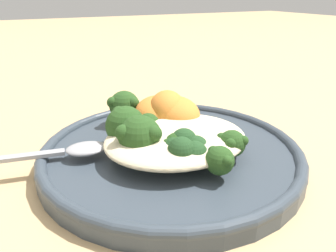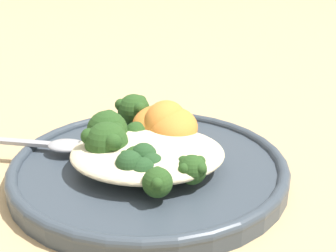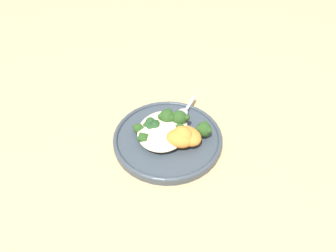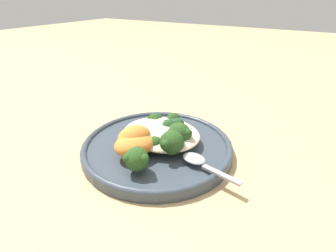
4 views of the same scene
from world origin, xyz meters
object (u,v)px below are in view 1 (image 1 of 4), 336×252
object	(u,v)px
sweet_potato_chunk_0	(167,110)
kale_tuft	(186,149)
broccoli_stalk_1	(163,126)
broccoli_stalk_3	(148,136)
plate	(171,152)
sweet_potato_chunk_2	(159,111)
broccoli_stalk_6	(220,139)
sweet_potato_chunk_1	(175,113)
broccoli_stalk_2	(136,126)
broccoli_stalk_0	(132,109)
broccoli_stalk_5	(211,151)
quinoa_mound	(176,138)
broccoli_stalk_4	(181,143)
spoon	(76,148)

from	to	relation	value
sweet_potato_chunk_0	kale_tuft	distance (m)	0.09
broccoli_stalk_1	broccoli_stalk_3	distance (m)	0.04
plate	sweet_potato_chunk_0	distance (m)	0.06
sweet_potato_chunk_2	broccoli_stalk_6	bearing A→B (deg)	-72.38
broccoli_stalk_3	broccoli_stalk_6	size ratio (longest dim) A/B	1.32
sweet_potato_chunk_0	sweet_potato_chunk_1	distance (m)	0.01
broccoli_stalk_2	sweet_potato_chunk_1	world-z (taller)	broccoli_stalk_2
broccoli_stalk_0	broccoli_stalk_3	world-z (taller)	broccoli_stalk_3
broccoli_stalk_3	sweet_potato_chunk_0	xyz separation A→B (m)	(0.05, 0.05, 0.00)
broccoli_stalk_1	broccoli_stalk_6	bearing A→B (deg)	140.58
broccoli_stalk_5	kale_tuft	size ratio (longest dim) A/B	2.61
quinoa_mound	broccoli_stalk_6	size ratio (longest dim) A/B	1.80
broccoli_stalk_2	kale_tuft	world-z (taller)	broccoli_stalk_2
broccoli_stalk_6	sweet_potato_chunk_2	size ratio (longest dim) A/B	1.19
quinoa_mound	plate	bearing A→B (deg)	87.01
broccoli_stalk_2	sweet_potato_chunk_1	distance (m)	0.06
sweet_potato_chunk_0	sweet_potato_chunk_1	world-z (taller)	sweet_potato_chunk_0
broccoli_stalk_4	broccoli_stalk_0	bearing A→B (deg)	-129.02
broccoli_stalk_4	broccoli_stalk_6	size ratio (longest dim) A/B	0.85
broccoli_stalk_5	kale_tuft	xyz separation A→B (m)	(-0.02, 0.01, 0.00)
broccoli_stalk_5	kale_tuft	world-z (taller)	kale_tuft
broccoli_stalk_6	sweet_potato_chunk_1	bearing A→B (deg)	-174.06
broccoli_stalk_0	broccoli_stalk_1	distance (m)	0.06
broccoli_stalk_5	spoon	bearing A→B (deg)	-109.61
plate	broccoli_stalk_4	bearing A→B (deg)	-92.78
broccoli_stalk_5	sweet_potato_chunk_1	bearing A→B (deg)	-169.65
kale_tuft	broccoli_stalk_5	bearing A→B (deg)	-15.59
broccoli_stalk_6	broccoli_stalk_0	bearing A→B (deg)	-161.05
broccoli_stalk_2	sweet_potato_chunk_0	bearing A→B (deg)	-149.56
broccoli_stalk_0	broccoli_stalk_3	bearing A→B (deg)	133.38
broccoli_stalk_0	broccoli_stalk_6	xyz separation A→B (m)	(0.05, -0.11, -0.00)
quinoa_mound	sweet_potato_chunk_1	bearing A→B (deg)	63.50
broccoli_stalk_3	plate	bearing A→B (deg)	177.36
quinoa_mound	broccoli_stalk_0	bearing A→B (deg)	98.13
quinoa_mound	spoon	xyz separation A→B (m)	(-0.09, 0.04, -0.01)
broccoli_stalk_4	sweet_potato_chunk_1	distance (m)	0.06
quinoa_mound	broccoli_stalk_2	bearing A→B (deg)	131.95
broccoli_stalk_3	broccoli_stalk_4	bearing A→B (deg)	133.64
broccoli_stalk_4	sweet_potato_chunk_2	size ratio (longest dim) A/B	1.01
quinoa_mound	kale_tuft	size ratio (longest dim) A/B	3.27
sweet_potato_chunk_1	sweet_potato_chunk_2	xyz separation A→B (m)	(-0.01, 0.02, -0.00)
broccoli_stalk_1	spoon	size ratio (longest dim) A/B	0.78
broccoli_stalk_6	spoon	world-z (taller)	broccoli_stalk_6
broccoli_stalk_0	broccoli_stalk_6	bearing A→B (deg)	168.92
broccoli_stalk_0	broccoli_stalk_2	world-z (taller)	broccoli_stalk_2
broccoli_stalk_1	sweet_potato_chunk_0	world-z (taller)	sweet_potato_chunk_0
quinoa_mound	broccoli_stalk_4	size ratio (longest dim) A/B	2.12
quinoa_mound	broccoli_stalk_5	xyz separation A→B (m)	(0.02, -0.04, -0.00)
plate	broccoli_stalk_3	world-z (taller)	broccoli_stalk_3
quinoa_mound	sweet_potato_chunk_0	world-z (taller)	sweet_potato_chunk_0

